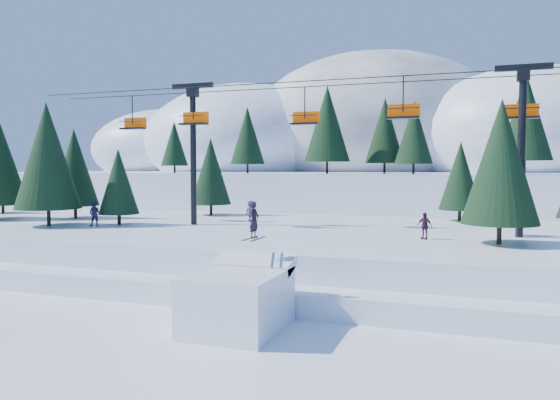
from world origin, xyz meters
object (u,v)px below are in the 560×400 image
(chairlift, at_px, (343,128))
(banner_far, at_px, (495,315))
(jump_kicker, at_px, (239,298))
(banner_near, at_px, (399,316))

(chairlift, height_order, banner_far, chairlift)
(jump_kicker, xyz_separation_m, banner_far, (10.02, 3.84, -0.77))
(jump_kicker, bearing_deg, banner_far, 20.97)
(jump_kicker, height_order, chairlift, chairlift)
(chairlift, xyz_separation_m, banner_far, (9.17, -11.39, -8.78))
(chairlift, bearing_deg, banner_near, -67.33)
(jump_kicker, distance_m, banner_near, 6.70)
(jump_kicker, bearing_deg, chairlift, 86.82)
(banner_near, distance_m, banner_far, 4.08)
(banner_near, xyz_separation_m, banner_far, (3.79, 1.50, 0.00))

